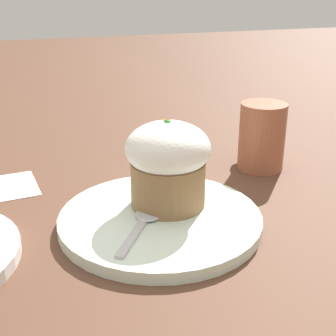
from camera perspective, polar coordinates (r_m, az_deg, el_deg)
The scene contains 6 objects.
ground_plane at distance 0.60m, azimuth -0.96°, elevation -6.92°, with size 4.00×4.00×0.00m, color #513323.
dessert_plate at distance 0.59m, azimuth -0.96°, elevation -6.28°, with size 0.25×0.25×0.02m.
carrot_cake at distance 0.59m, azimuth -0.00°, elevation 0.62°, with size 0.11×0.11×0.11m.
spoon at distance 0.57m, azimuth -2.82°, elevation -6.05°, with size 0.12×0.09×0.01m.
coffee_cup at distance 0.76m, azimuth 11.32°, elevation 3.82°, with size 0.10×0.07×0.11m.
paper_napkin at distance 0.74m, azimuth -18.93°, elevation -2.16°, with size 0.10×0.09×0.00m.
Camera 1 is at (-0.49, 0.16, 0.29)m, focal length 50.00 mm.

